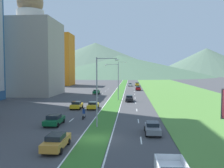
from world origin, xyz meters
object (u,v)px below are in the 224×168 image
object	(u,v)px
car_2	(77,105)
motorcycle_rider	(84,114)
car_0	(56,141)
car_3	(54,120)
car_4	(96,92)
car_6	(130,85)
car_1	(93,105)
car_5	(129,98)
car_9	(138,88)
street_lamp_near	(99,87)
car_7	(152,128)
street_lamp_mid	(117,79)
street_lamp_far	(119,74)
car_8	(137,84)

from	to	relation	value
car_2	motorcycle_rider	xyz separation A→B (m)	(3.29, -9.44, -0.00)
car_0	car_3	world-z (taller)	car_0
motorcycle_rider	car_2	bearing A→B (deg)	19.21
motorcycle_rider	car_3	bearing A→B (deg)	143.87
car_4	car_6	size ratio (longest dim) A/B	1.01
car_1	car_5	world-z (taller)	car_5
car_3	car_9	size ratio (longest dim) A/B	1.02
street_lamp_near	car_6	distance (m)	80.75
car_1	car_7	distance (m)	20.47
motorcycle_rider	street_lamp_mid	bearing A→B (deg)	-8.98
car_0	car_1	distance (m)	24.33
street_lamp_far	car_2	xyz separation A→B (m)	(-6.30, -43.21, -5.28)
street_lamp_near	car_4	size ratio (longest dim) A/B	2.19
car_6	car_9	size ratio (longest dim) A/B	0.95
car_8	car_4	bearing A→B (deg)	-19.15
street_lamp_mid	car_0	xyz separation A→B (m)	(-3.59, -38.17, -4.55)
car_2	car_4	distance (m)	28.56
car_2	car_4	world-z (taller)	car_2
car_0	car_8	bearing A→B (deg)	-6.25
car_2	motorcycle_rider	distance (m)	10.00
car_3	car_0	bearing A→B (deg)	-161.17
car_2	car_8	bearing A→B (deg)	-11.23
street_lamp_mid	car_5	bearing A→B (deg)	-32.55
car_3	car_6	bearing A→B (deg)	-7.34
car_5	car_9	bearing A→B (deg)	174.47
car_4	street_lamp_mid	bearing A→B (deg)	-153.47
car_9	street_lamp_mid	bearing A→B (deg)	-12.10
car_8	motorcycle_rider	bearing A→B (deg)	-7.52
car_1	car_8	bearing A→B (deg)	-8.64
street_lamp_near	car_0	bearing A→B (deg)	-108.26
car_0	motorcycle_rider	bearing A→B (deg)	0.52
car_0	car_2	xyz separation A→B (m)	(-3.42, 24.05, -0.03)
car_6	car_0	bearing A→B (deg)	-4.35
car_7	car_6	bearing A→B (deg)	-177.93
car_1	car_6	distance (m)	65.74
car_0	car_2	distance (m)	24.29
street_lamp_far	motorcycle_rider	bearing A→B (deg)	-93.27
car_7	street_lamp_far	bearing A→B (deg)	-173.48
car_0	car_4	bearing A→B (deg)	3.93
car_2	car_6	size ratio (longest dim) A/B	0.96
street_lamp_far	car_3	size ratio (longest dim) A/B	2.33
motorcycle_rider	car_1	bearing A→B (deg)	0.45
car_0	motorcycle_rider	distance (m)	14.60
car_7	car_8	size ratio (longest dim) A/B	0.92
car_3	motorcycle_rider	xyz separation A→B (m)	(3.30, 4.52, -0.01)
car_3	car_8	world-z (taller)	car_8
car_4	motorcycle_rider	distance (m)	38.17
street_lamp_mid	car_8	distance (m)	54.49
street_lamp_near	car_8	size ratio (longest dim) A/B	2.01
car_5	car_3	bearing A→B (deg)	-21.52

